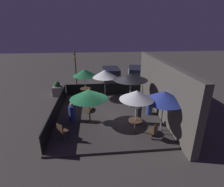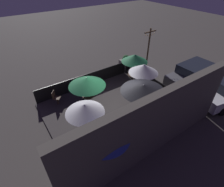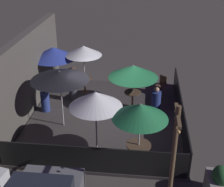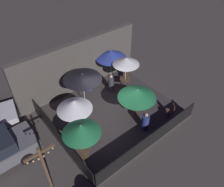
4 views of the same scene
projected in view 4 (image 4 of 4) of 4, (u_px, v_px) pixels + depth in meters
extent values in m
plane|color=#423D3A|center=(112.00, 114.00, 13.25)|extent=(60.00, 60.00, 0.00)
cube|color=#383333|center=(112.00, 113.00, 13.21)|extent=(7.17, 6.28, 0.12)
cube|color=#4C4742|center=(80.00, 66.00, 14.12)|extent=(8.77, 0.36, 3.45)
cube|color=black|center=(151.00, 139.00, 11.04)|extent=(6.97, 0.05, 0.95)
cube|color=black|center=(59.00, 137.00, 11.16)|extent=(0.05, 6.08, 0.95)
cylinder|color=#B2B2B7|center=(125.00, 73.00, 14.21)|extent=(0.05, 0.05, 2.36)
cone|color=silver|center=(126.00, 61.00, 13.59)|extent=(1.71, 1.71, 0.45)
cylinder|color=#B2B2B7|center=(136.00, 103.00, 12.29)|extent=(0.05, 0.05, 2.02)
cone|color=#1E6B3D|center=(137.00, 93.00, 11.80)|extent=(2.12, 2.12, 0.53)
cylinder|color=#B2B2B7|center=(83.00, 142.00, 10.13)|extent=(0.05, 0.05, 2.28)
cone|color=#1E6B3D|center=(81.00, 129.00, 9.55)|extent=(1.77, 1.77, 0.50)
cylinder|color=#B2B2B7|center=(76.00, 117.00, 11.25)|extent=(0.05, 0.05, 2.34)
cone|color=silver|center=(74.00, 105.00, 10.67)|extent=(1.79, 1.79, 0.54)
cylinder|color=#B2B2B7|center=(84.00, 90.00, 12.93)|extent=(0.05, 0.05, 2.36)
cone|color=black|center=(82.00, 76.00, 12.28)|extent=(2.24, 2.24, 0.35)
cylinder|color=#B2B2B7|center=(111.00, 65.00, 15.05)|extent=(0.05, 0.05, 2.27)
cone|color=#283893|center=(111.00, 54.00, 14.49)|extent=(2.09, 2.09, 0.55)
cylinder|color=#4C3828|center=(125.00, 87.00, 14.97)|extent=(0.39, 0.39, 0.02)
cylinder|color=#4C3828|center=(125.00, 83.00, 14.75)|extent=(0.08, 0.08, 0.72)
cylinder|color=#4C3828|center=(125.00, 79.00, 14.50)|extent=(0.72, 0.72, 0.04)
cylinder|color=#4C3828|center=(135.00, 116.00, 12.94)|extent=(0.40, 0.40, 0.02)
cylinder|color=#4C3828|center=(135.00, 111.00, 12.70)|extent=(0.08, 0.08, 0.74)
cylinder|color=#4C3828|center=(136.00, 107.00, 12.45)|extent=(0.73, 0.73, 0.04)
cylinder|color=#4C3828|center=(85.00, 155.00, 10.87)|extent=(0.45, 0.45, 0.02)
cylinder|color=#4C3828|center=(84.00, 151.00, 10.63)|extent=(0.08, 0.08, 0.74)
cylinder|color=#4C3828|center=(84.00, 146.00, 10.38)|extent=(0.82, 0.82, 0.04)
cube|color=#4C3828|center=(126.00, 77.00, 15.56)|extent=(0.11, 0.11, 0.45)
cube|color=#4C3828|center=(126.00, 74.00, 15.40)|extent=(0.57, 0.57, 0.04)
cube|color=#4C3828|center=(126.00, 70.00, 15.38)|extent=(0.30, 0.31, 0.44)
cube|color=#4C3828|center=(169.00, 114.00, 12.79)|extent=(0.11, 0.11, 0.43)
cube|color=#4C3828|center=(170.00, 111.00, 12.63)|extent=(0.56, 0.56, 0.04)
cube|color=#4C3828|center=(173.00, 108.00, 12.48)|extent=(0.28, 0.33, 0.44)
cylinder|color=#333338|center=(111.00, 84.00, 14.42)|extent=(0.48, 0.48, 1.04)
sphere|color=tan|center=(111.00, 77.00, 14.02)|extent=(0.20, 0.20, 0.20)
cylinder|color=navy|center=(145.00, 122.00, 11.91)|extent=(0.42, 0.42, 0.96)
sphere|color=tan|center=(146.00, 115.00, 11.53)|extent=(0.21, 0.21, 0.21)
cylinder|color=navy|center=(89.00, 84.00, 14.53)|extent=(0.52, 0.52, 0.90)
sphere|color=tan|center=(88.00, 77.00, 14.16)|extent=(0.23, 0.23, 0.23)
cylinder|color=brown|center=(48.00, 176.00, 8.28)|extent=(0.12, 0.12, 3.54)
cube|color=brown|center=(39.00, 153.00, 7.29)|extent=(1.10, 0.08, 0.08)
sphere|color=#F4B260|center=(27.00, 163.00, 7.16)|extent=(0.07, 0.07, 0.07)
sphere|color=#F4B260|center=(33.00, 161.00, 7.30)|extent=(0.07, 0.07, 0.07)
sphere|color=#F4B260|center=(39.00, 159.00, 7.42)|extent=(0.07, 0.07, 0.07)
sphere|color=#F4B260|center=(44.00, 156.00, 7.51)|extent=(0.07, 0.07, 0.07)
sphere|color=#F4B260|center=(48.00, 152.00, 7.57)|extent=(0.07, 0.07, 0.07)
sphere|color=#F4B260|center=(53.00, 148.00, 7.60)|extent=(0.07, 0.07, 0.07)
cylinder|color=black|center=(14.00, 138.00, 11.48)|extent=(0.64, 0.19, 0.64)
cylinder|color=black|center=(27.00, 158.00, 10.53)|extent=(0.64, 0.19, 0.64)
cylinder|color=black|center=(1.00, 113.00, 12.86)|extent=(0.66, 0.30, 0.64)
cylinder|color=black|center=(5.00, 132.00, 11.78)|extent=(0.66, 0.30, 0.64)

